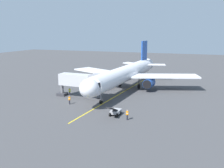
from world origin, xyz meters
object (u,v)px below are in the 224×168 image
at_px(ground_crew_marshaller, 127,115).
at_px(ground_crew_wing_walker, 70,92).
at_px(jet_bridge, 84,81).
at_px(airplane, 126,74).
at_px(ground_crew_loader, 69,100).
at_px(belt_loader_near_nose, 115,111).

xyz_separation_m(ground_crew_marshaller, ground_crew_wing_walker, (17.04, -11.24, 0.00)).
bearing_deg(jet_bridge, airplane, -119.01).
height_order(ground_crew_loader, belt_loader_near_nose, belt_loader_near_nose).
relative_size(ground_crew_marshaller, ground_crew_loader, 1.00).
height_order(ground_crew_marshaller, ground_crew_wing_walker, same).
relative_size(ground_crew_marshaller, belt_loader_near_nose, 0.37).
bearing_deg(jet_bridge, belt_loader_near_nose, 139.71).
bearing_deg(belt_loader_near_nose, jet_bridge, -40.29).
xyz_separation_m(airplane, belt_loader_near_nose, (-4.34, 19.75, -3.29)).
bearing_deg(airplane, jet_bridge, 60.99).
distance_m(airplane, belt_loader_near_nose, 20.48).
bearing_deg(ground_crew_loader, jet_bridge, -95.48).
xyz_separation_m(ground_crew_marshaller, belt_loader_near_nose, (2.63, -1.54, -0.17)).
relative_size(airplane, ground_crew_loader, 23.59).
xyz_separation_m(ground_crew_wing_walker, ground_crew_loader, (-3.49, 6.28, 0.00)).
bearing_deg(jet_bridge, ground_crew_marshaller, 141.52).
bearing_deg(ground_crew_wing_walker, belt_loader_near_nose, 146.05).
height_order(airplane, ground_crew_loader, airplane).
bearing_deg(jet_bridge, ground_crew_loader, 84.52).
relative_size(jet_bridge, belt_loader_near_nose, 2.49).
distance_m(ground_crew_marshaller, ground_crew_loader, 14.43).
distance_m(airplane, ground_crew_marshaller, 22.61).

